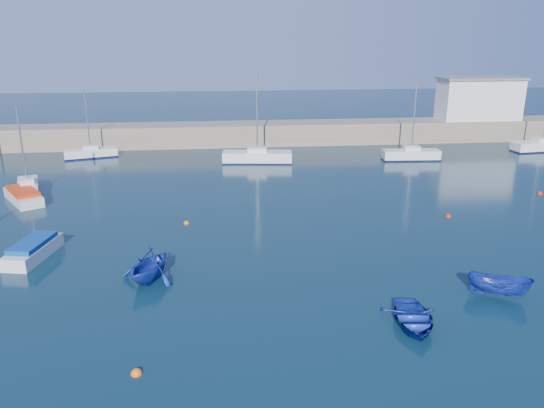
{
  "coord_description": "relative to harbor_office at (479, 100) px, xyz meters",
  "views": [
    {
      "loc": [
        -3.48,
        -18.89,
        13.17
      ],
      "look_at": [
        0.35,
        16.68,
        1.6
      ],
      "focal_mm": 35.0,
      "sensor_mm": 36.0,
      "label": 1
    }
  ],
  "objects": [
    {
      "name": "sailboat_3",
      "position": [
        -49.44,
        -19.82,
        -4.5
      ],
      "size": [
        3.23,
        5.88,
        7.58
      ],
      "rotation": [
        0.0,
        0.0,
        0.31
      ],
      "color": "silver",
      "rests_on": "ground"
    },
    {
      "name": "sailboat_7",
      "position": [
        -12.44,
        -10.5,
        -4.49
      ],
      "size": [
        6.19,
        2.06,
        8.11
      ],
      "rotation": [
        0.0,
        0.0,
        1.51
      ],
      "color": "silver",
      "rests_on": "ground"
    },
    {
      "name": "back_wall",
      "position": [
        -30.0,
        0.0,
        -3.8
      ],
      "size": [
        96.0,
        4.5,
        2.6
      ],
      "primitive_type": "cube",
      "color": "gray",
      "rests_on": "ground"
    },
    {
      "name": "motorboat_2",
      "position": [
        -49.27,
        -21.6,
        -4.59
      ],
      "size": [
        4.35,
        5.4,
        1.08
      ],
      "rotation": [
        0.0,
        0.0,
        0.56
      ],
      "color": "silver",
      "rests_on": "ground"
    },
    {
      "name": "motorboat_1",
      "position": [
        -44.82,
        -33.49,
        -4.57
      ],
      "size": [
        2.52,
        4.81,
        1.12
      ],
      "rotation": [
        0.0,
        0.0,
        -0.21
      ],
      "color": "silver",
      "rests_on": "ground"
    },
    {
      "name": "buoy_0",
      "position": [
        -36.99,
        -46.1,
        -5.1
      ],
      "size": [
        0.47,
        0.47,
        0.47
      ],
      "primitive_type": "sphere",
      "color": "orange",
      "rests_on": "ground"
    },
    {
      "name": "dinghy_center",
      "position": [
        -24.53,
        -43.72,
        -4.72
      ],
      "size": [
        3.08,
        3.99,
        0.76
      ],
      "primitive_type": "imported",
      "rotation": [
        0.0,
        0.0,
        -0.13
      ],
      "color": "#162D99",
      "rests_on": "ground"
    },
    {
      "name": "ground",
      "position": [
        -30.0,
        -46.0,
        -5.1
      ],
      "size": [
        220.0,
        220.0,
        0.0
      ],
      "primitive_type": "plane",
      "color": "#0C2837",
      "rests_on": "ground"
    },
    {
      "name": "sailboat_6",
      "position": [
        -29.14,
        -9.99,
        -4.43
      ],
      "size": [
        7.46,
        2.86,
        9.56
      ],
      "rotation": [
        0.0,
        0.0,
        1.46
      ],
      "color": "silver",
      "rests_on": "ground"
    },
    {
      "name": "sailboat_5",
      "position": [
        -47.27,
        -5.62,
        -4.56
      ],
      "size": [
        5.81,
        3.09,
        7.41
      ],
      "rotation": [
        0.0,
        0.0,
        1.86
      ],
      "color": "silver",
      "rests_on": "ground"
    },
    {
      "name": "buoy_3",
      "position": [
        -35.78,
        -28.31,
        -5.1
      ],
      "size": [
        0.42,
        0.42,
        0.42
      ],
      "primitive_type": "sphere",
      "color": "orange",
      "rests_on": "ground"
    },
    {
      "name": "harbor_office",
      "position": [
        0.0,
        0.0,
        0.0
      ],
      "size": [
        10.0,
        4.0,
        5.0
      ],
      "primitive_type": "cube",
      "color": "silver",
      "rests_on": "back_wall"
    },
    {
      "name": "buoy_4",
      "position": [
        -5.94,
        -24.07,
        -5.1
      ],
      "size": [
        0.5,
        0.5,
        0.5
      ],
      "primitive_type": "sphere",
      "color": "#B6200D",
      "rests_on": "ground"
    },
    {
      "name": "buoy_1",
      "position": [
        -16.26,
        -28.91,
        -5.1
      ],
      "size": [
        0.46,
        0.46,
        0.46
      ],
      "primitive_type": "sphere",
      "color": "#B6200D",
      "rests_on": "ground"
    },
    {
      "name": "sailboat_8",
      "position": [
        4.43,
        -7.64,
        -4.48
      ],
      "size": [
        7.2,
        2.68,
        9.22
      ],
      "rotation": [
        0.0,
        0.0,
        1.67
      ],
      "color": "silver",
      "rests_on": "ground"
    },
    {
      "name": "dinghy_right",
      "position": [
        -19.02,
        -41.36,
        -4.48
      ],
      "size": [
        3.41,
        2.56,
        1.24
      ],
      "primitive_type": "imported",
      "rotation": [
        0.0,
        0.0,
        1.09
      ],
      "color": "#162D99",
      "rests_on": "ground"
    },
    {
      "name": "dinghy_left",
      "position": [
        -37.39,
        -37.48,
        -4.15
      ],
      "size": [
        4.39,
        4.61,
        1.9
      ],
      "primitive_type": "imported",
      "rotation": [
        0.0,
        0.0,
        -0.47
      ],
      "color": "#162D99",
      "rests_on": "ground"
    }
  ]
}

